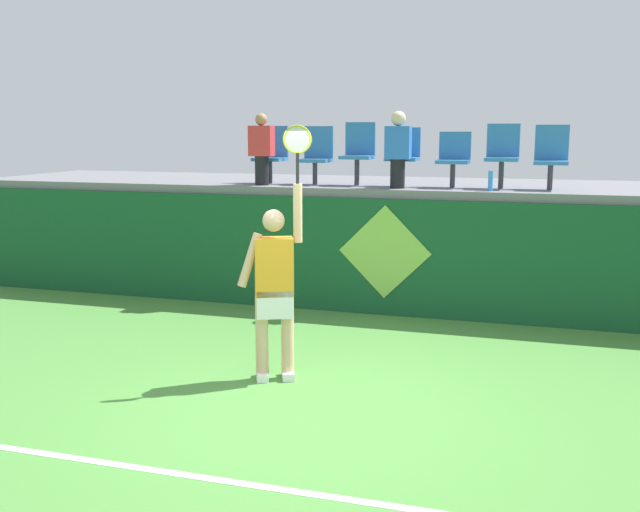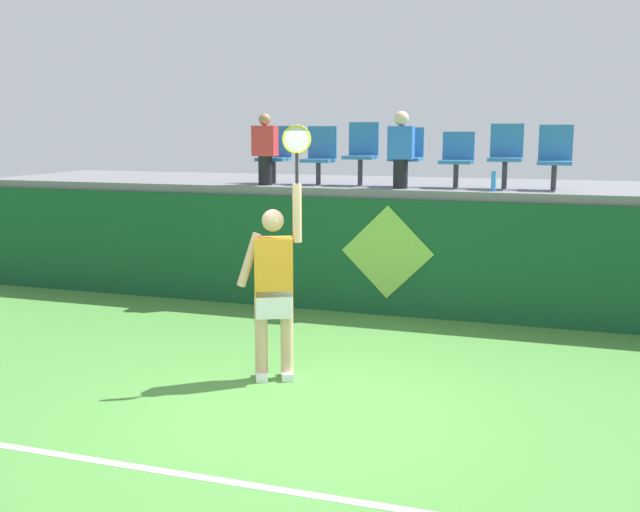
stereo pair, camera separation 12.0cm
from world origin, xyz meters
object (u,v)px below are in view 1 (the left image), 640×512
stadium_chair_2 (358,151)px  stadium_chair_1 (317,154)px  tennis_ball (290,369)px  stadium_chair_3 (403,154)px  stadium_chair_6 (551,155)px  spectator_0 (262,148)px  water_bottle (491,181)px  stadium_chair_4 (454,157)px  spectator_1 (398,148)px  stadium_chair_5 (502,153)px  stadium_chair_0 (272,153)px  tennis_player (275,285)px

stadium_chair_2 → stadium_chair_1: bearing=179.9°
tennis_ball → stadium_chair_3: stadium_chair_3 is taller
stadium_chair_6 → spectator_0: (-3.99, -0.41, 0.07)m
water_bottle → stadium_chair_6: stadium_chair_6 is taller
stadium_chair_1 → stadium_chair_6: stadium_chair_6 is taller
water_bottle → stadium_chair_4: bearing=138.3°
water_bottle → spectator_1: (-1.25, 0.09, 0.41)m
stadium_chair_3 → stadium_chair_4: 0.71m
stadium_chair_2 → stadium_chair_4: (1.36, -0.01, -0.07)m
stadium_chair_2 → stadium_chair_3: bearing=-0.5°
stadium_chair_1 → stadium_chair_5: (2.65, -0.00, 0.04)m
stadium_chair_3 → stadium_chair_2: bearing=179.5°
stadium_chair_5 → spectator_1: spectator_1 is taller
stadium_chair_1 → stadium_chair_2: (0.63, -0.00, 0.05)m
stadium_chair_0 → spectator_0: bearing=-90.0°
stadium_chair_0 → spectator_1: 2.03m
water_bottle → stadium_chair_1: bearing=169.0°
water_bottle → stadium_chair_1: 2.61m
stadium_chair_4 → spectator_1: spectator_1 is taller
tennis_ball → stadium_chair_0: stadium_chair_0 is taller
tennis_player → stadium_chair_1: tennis_player is taller
stadium_chair_0 → spectator_0: size_ratio=0.83×
spectator_1 → stadium_chair_6: bearing=11.5°
stadium_chair_2 → stadium_chair_3: size_ratio=1.09×
stadium_chair_4 → spectator_1: bearing=-150.7°
stadium_chair_1 → spectator_1: spectator_1 is taller
water_bottle → stadium_chair_3: 1.39m
spectator_0 → stadium_chair_2: bearing=17.0°
stadium_chair_0 → stadium_chair_6: size_ratio=0.99×
stadium_chair_0 → water_bottle: bearing=-8.7°
spectator_0 → tennis_player: bearing=-66.5°
stadium_chair_2 → spectator_0: bearing=-163.0°
tennis_player → stadium_chair_4: (1.29, 3.64, 1.16)m
stadium_chair_3 → spectator_1: size_ratio=0.79×
stadium_chair_4 → spectator_0: spectator_0 is taller
stadium_chair_6 → spectator_1: size_ratio=0.83×
stadium_chair_2 → stadium_chair_0: bearing=180.0°
tennis_player → stadium_chair_6: bearing=54.7°
tennis_player → stadium_chair_2: (-0.07, 3.64, 1.23)m
stadium_chair_4 → stadium_chair_5: bearing=0.6°
stadium_chair_3 → stadium_chair_6: stadium_chair_6 is taller
tennis_ball → spectator_1: bearing=80.3°
stadium_chair_5 → stadium_chair_3: bearing=-179.8°
stadium_chair_5 → spectator_0: (-3.35, -0.41, 0.04)m
water_bottle → spectator_0: (-3.25, 0.09, 0.39)m
stadium_chair_6 → stadium_chair_5: bearing=-179.7°
tennis_ball → stadium_chair_4: bearing=70.2°
water_bottle → stadium_chair_2: 2.01m
stadium_chair_3 → stadium_chair_5: bearing=0.2°
tennis_ball → stadium_chair_2: 4.04m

